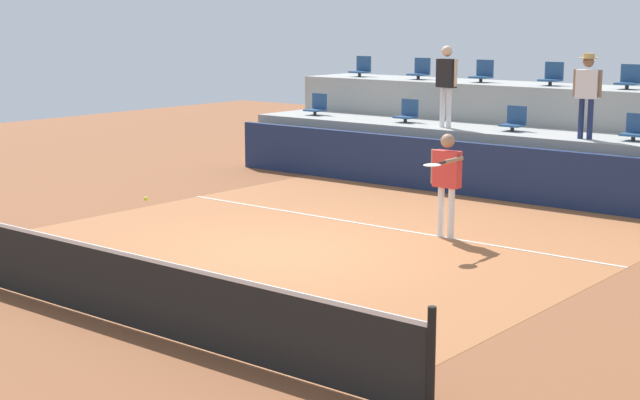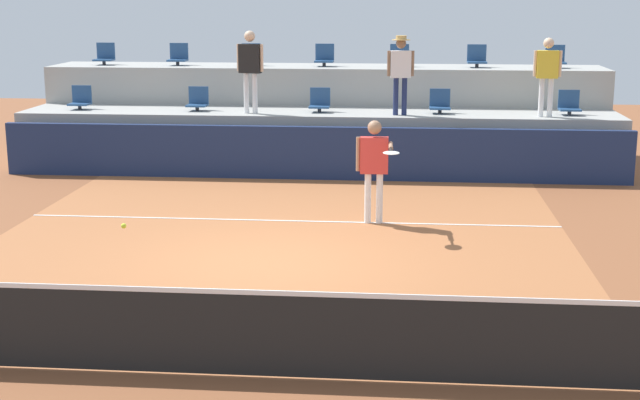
% 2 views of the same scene
% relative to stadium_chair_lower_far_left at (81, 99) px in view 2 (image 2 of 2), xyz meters
% --- Properties ---
extents(ground_plane, '(40.00, 40.00, 0.00)m').
position_rel_stadium_chair_lower_far_left_xyz_m(ground_plane, '(5.31, -7.23, -1.46)').
color(ground_plane, brown).
extents(court_inner_paint, '(9.00, 10.00, 0.01)m').
position_rel_stadium_chair_lower_far_left_xyz_m(court_inner_paint, '(5.31, -6.23, -1.46)').
color(court_inner_paint, '#A36038').
rests_on(court_inner_paint, ground_plane).
extents(court_service_line, '(9.00, 0.06, 0.00)m').
position_rel_stadium_chair_lower_far_left_xyz_m(court_service_line, '(5.31, -4.83, -1.46)').
color(court_service_line, silver).
rests_on(court_service_line, ground_plane).
extents(tennis_net, '(10.48, 0.08, 1.07)m').
position_rel_stadium_chair_lower_far_left_xyz_m(tennis_net, '(5.31, -11.23, -0.97)').
color(tennis_net, black).
rests_on(tennis_net, ground_plane).
extents(sponsor_backboard, '(13.00, 0.16, 1.10)m').
position_rel_stadium_chair_lower_far_left_xyz_m(sponsor_backboard, '(5.31, -1.23, -0.91)').
color(sponsor_backboard, navy).
rests_on(sponsor_backboard, ground_plane).
extents(seating_tier_lower, '(13.00, 1.80, 1.25)m').
position_rel_stadium_chair_lower_far_left_xyz_m(seating_tier_lower, '(5.31, 0.07, -0.84)').
color(seating_tier_lower, '#9E9E99').
rests_on(seating_tier_lower, ground_plane).
extents(seating_tier_upper, '(13.00, 1.80, 2.10)m').
position_rel_stadium_chair_lower_far_left_xyz_m(seating_tier_upper, '(5.31, 1.87, -0.41)').
color(seating_tier_upper, '#9E9E99').
rests_on(seating_tier_upper, ground_plane).
extents(stadium_chair_lower_far_left, '(0.44, 0.40, 0.52)m').
position_rel_stadium_chair_lower_far_left_xyz_m(stadium_chair_lower_far_left, '(0.00, 0.00, 0.00)').
color(stadium_chair_lower_far_left, '#2D2D33').
rests_on(stadium_chair_lower_far_left, seating_tier_lower).
extents(stadium_chair_lower_left, '(0.44, 0.40, 0.52)m').
position_rel_stadium_chair_lower_far_left_xyz_m(stadium_chair_lower_left, '(2.66, 0.00, 0.00)').
color(stadium_chair_lower_left, '#2D2D33').
rests_on(stadium_chair_lower_left, seating_tier_lower).
extents(stadium_chair_lower_center, '(0.44, 0.40, 0.52)m').
position_rel_stadium_chair_lower_far_left_xyz_m(stadium_chair_lower_center, '(5.35, 0.00, 0.00)').
color(stadium_chair_lower_center, '#2D2D33').
rests_on(stadium_chair_lower_center, seating_tier_lower).
extents(stadium_chair_lower_right, '(0.44, 0.40, 0.52)m').
position_rel_stadium_chair_lower_far_left_xyz_m(stadium_chair_lower_right, '(7.95, 0.00, 0.00)').
color(stadium_chair_lower_right, '#2D2D33').
rests_on(stadium_chair_lower_right, seating_tier_lower).
extents(stadium_chair_lower_far_right, '(0.44, 0.40, 0.52)m').
position_rel_stadium_chair_lower_far_left_xyz_m(stadium_chair_lower_far_right, '(10.68, 0.00, 0.00)').
color(stadium_chair_lower_far_right, '#2D2D33').
rests_on(stadium_chair_lower_far_right, seating_tier_lower).
extents(stadium_chair_upper_far_left, '(0.44, 0.40, 0.52)m').
position_rel_stadium_chair_lower_far_left_xyz_m(stadium_chair_upper_far_left, '(0.00, 1.80, 0.85)').
color(stadium_chair_upper_far_left, '#2D2D33').
rests_on(stadium_chair_upper_far_left, seating_tier_upper).
extents(stadium_chair_upper_left, '(0.44, 0.40, 0.52)m').
position_rel_stadium_chair_lower_far_left_xyz_m(stadium_chair_upper_left, '(1.80, 1.80, 0.85)').
color(stadium_chair_upper_left, '#2D2D33').
rests_on(stadium_chair_upper_left, seating_tier_upper).
extents(stadium_chair_upper_mid_left, '(0.44, 0.40, 0.52)m').
position_rel_stadium_chair_lower_far_left_xyz_m(stadium_chair_upper_mid_left, '(3.54, 1.80, 0.85)').
color(stadium_chair_upper_mid_left, '#2D2D33').
rests_on(stadium_chair_upper_mid_left, seating_tier_upper).
extents(stadium_chair_upper_center, '(0.44, 0.40, 0.52)m').
position_rel_stadium_chair_lower_far_left_xyz_m(stadium_chair_upper_center, '(5.30, 1.80, 0.85)').
color(stadium_chair_upper_center, '#2D2D33').
rests_on(stadium_chair_upper_center, seating_tier_upper).
extents(stadium_chair_upper_mid_right, '(0.44, 0.40, 0.52)m').
position_rel_stadium_chair_lower_far_left_xyz_m(stadium_chair_upper_mid_right, '(7.05, 1.80, 0.85)').
color(stadium_chair_upper_mid_right, '#2D2D33').
rests_on(stadium_chair_upper_mid_right, seating_tier_upper).
extents(stadium_chair_upper_right, '(0.44, 0.40, 0.52)m').
position_rel_stadium_chair_lower_far_left_xyz_m(stadium_chair_upper_right, '(8.84, 1.80, 0.85)').
color(stadium_chair_upper_right, '#2D2D33').
rests_on(stadium_chair_upper_right, seating_tier_upper).
extents(stadium_chair_upper_far_right, '(0.44, 0.40, 0.52)m').
position_rel_stadium_chair_lower_far_left_xyz_m(stadium_chair_upper_far_right, '(10.62, 1.80, 0.85)').
color(stadium_chair_upper_far_right, '#2D2D33').
rests_on(stadium_chair_upper_far_right, seating_tier_upper).
extents(tennis_player, '(0.73, 1.19, 1.73)m').
position_rel_stadium_chair_lower_far_left_xyz_m(tennis_player, '(6.71, -4.87, -0.40)').
color(tennis_player, white).
rests_on(tennis_player, ground_plane).
extents(spectator_leaning_on_rail, '(0.61, 0.28, 1.75)m').
position_rel_stadium_chair_lower_far_left_xyz_m(spectator_leaning_on_rail, '(3.90, -0.38, 0.85)').
color(spectator_leaning_on_rail, white).
rests_on(spectator_leaning_on_rail, seating_tier_lower).
extents(spectator_with_hat, '(0.57, 0.42, 1.66)m').
position_rel_stadium_chair_lower_far_left_xyz_m(spectator_with_hat, '(7.09, -0.38, 0.80)').
color(spectator_with_hat, navy).
rests_on(spectator_with_hat, seating_tier_lower).
extents(spectator_in_grey, '(0.58, 0.23, 1.63)m').
position_rel_stadium_chair_lower_far_left_xyz_m(spectator_in_grey, '(10.12, -0.38, 0.76)').
color(spectator_in_grey, white).
rests_on(spectator_in_grey, seating_tier_lower).
extents(tennis_ball, '(0.07, 0.07, 0.07)m').
position_rel_stadium_chair_lower_far_left_xyz_m(tennis_ball, '(3.60, -8.58, -0.63)').
color(tennis_ball, '#CCE033').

